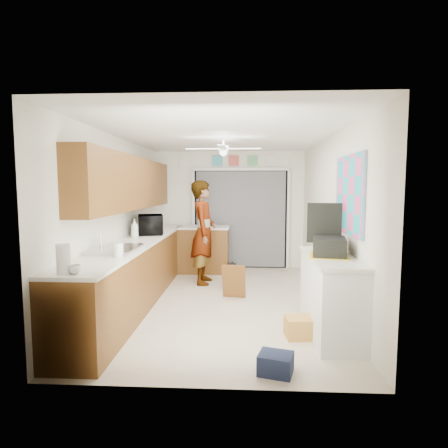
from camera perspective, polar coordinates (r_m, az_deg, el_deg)
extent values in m
plane|color=#C1B09B|center=(5.85, -0.21, -11.68)|extent=(5.00, 5.00, 0.00)
plane|color=white|center=(5.63, -0.22, 13.39)|extent=(5.00, 5.00, 0.00)
plane|color=white|center=(8.09, 0.78, 2.16)|extent=(3.20, 0.00, 3.20)
plane|color=white|center=(3.13, -2.78, -3.40)|extent=(3.20, 0.00, 3.20)
plane|color=white|center=(5.91, -15.89, 0.66)|extent=(0.00, 5.00, 5.00)
plane|color=white|center=(5.74, 15.94, 0.52)|extent=(0.00, 5.00, 5.00)
cube|color=brown|center=(5.94, -12.92, -7.05)|extent=(0.60, 4.80, 0.90)
cube|color=white|center=(5.86, -12.93, -2.56)|extent=(0.62, 4.80, 0.04)
cube|color=brown|center=(6.03, -13.97, 6.04)|extent=(0.32, 4.00, 0.80)
cube|color=silver|center=(4.91, -16.14, -3.79)|extent=(0.50, 0.76, 0.06)
cylinder|color=silver|center=(4.96, -18.24, -2.65)|extent=(0.03, 0.03, 0.22)
cube|color=brown|center=(7.73, -3.09, -3.99)|extent=(1.00, 0.60, 0.90)
cube|color=white|center=(7.66, -3.11, -0.52)|extent=(1.04, 0.64, 0.04)
cube|color=black|center=(8.07, 2.54, 0.73)|extent=(2.00, 0.06, 2.10)
cube|color=slate|center=(8.03, 2.54, 0.70)|extent=(1.90, 0.03, 2.05)
cube|color=white|center=(8.12, -4.68, 0.74)|extent=(0.06, 0.04, 2.10)
cube|color=white|center=(8.10, 9.77, 0.67)|extent=(0.06, 0.04, 2.10)
cube|color=white|center=(8.02, 2.57, 8.35)|extent=(2.10, 0.04, 0.06)
cube|color=#48ACC1|center=(8.08, -1.02, 9.61)|extent=(0.22, 0.02, 0.22)
cube|color=#C6504A|center=(8.07, 1.50, 9.62)|extent=(0.22, 0.02, 0.22)
cube|color=#62AD73|center=(8.06, 4.38, 9.60)|extent=(0.22, 0.02, 0.22)
cube|color=silver|center=(8.08, 7.26, 9.56)|extent=(0.22, 0.02, 0.22)
cube|color=silver|center=(8.16, -5.99, 9.54)|extent=(0.22, 0.02, 0.26)
cube|color=white|center=(4.68, 15.97, -10.61)|extent=(0.50, 1.40, 0.90)
cube|color=white|center=(4.57, 16.01, -4.94)|extent=(0.54, 1.44, 0.04)
cube|color=#DB5094|center=(4.75, 18.54, 4.25)|extent=(0.03, 1.15, 0.95)
cube|color=white|center=(5.81, -0.11, 11.36)|extent=(1.14, 1.14, 0.24)
imported|color=black|center=(6.51, -11.11, -0.07)|extent=(0.55, 0.68, 0.33)
imported|color=silver|center=(6.11, -13.46, -0.62)|extent=(0.14, 0.14, 0.30)
imported|color=white|center=(3.75, -21.76, -6.45)|extent=(0.14, 0.14, 0.08)
cylinder|color=silver|center=(4.51, -15.78, -3.78)|extent=(0.13, 0.13, 0.16)
cylinder|color=white|center=(3.77, -23.27, -4.93)|extent=(0.16, 0.16, 0.28)
cube|color=black|center=(4.58, 15.71, -3.32)|extent=(0.45, 0.55, 0.21)
cube|color=yellow|center=(4.59, 15.67, -4.67)|extent=(0.54, 0.65, 0.02)
cube|color=black|center=(4.83, 15.03, 0.15)|extent=(0.42, 0.11, 0.50)
cube|color=gold|center=(4.60, 11.82, -15.16)|extent=(0.41, 0.32, 0.24)
cube|color=#161E38|center=(3.77, 7.87, -20.33)|extent=(0.37, 0.33, 0.19)
cube|color=brown|center=(5.93, 1.50, -8.71)|extent=(0.38, 0.19, 0.54)
imported|color=white|center=(6.74, -3.13, -1.28)|extent=(0.45, 0.68, 1.86)
cube|color=black|center=(6.69, 1.00, -7.61)|extent=(0.28, 0.55, 0.41)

